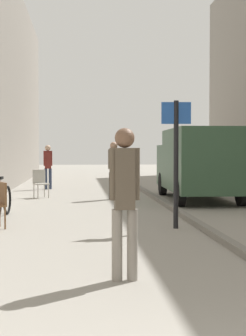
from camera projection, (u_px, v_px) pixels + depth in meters
ground_plane at (111, 206)px, 14.04m from camera, size 80.00×80.00×0.00m
kerb_strip at (166, 204)px, 14.18m from camera, size 0.16×40.00×0.12m
pedestrian_main_foreground at (114, 166)px, 16.00m from camera, size 0.37×0.24×1.86m
pedestrian_mid_block at (125, 193)px, 6.02m from camera, size 0.37×0.24×1.87m
pedestrian_far_crossing at (48, 164)px, 20.13m from camera, size 0.35×0.24×1.80m
delivery_van at (198, 162)px, 15.77m from camera, size 2.13×5.24×2.25m
street_sign_post at (176, 153)px, 10.04m from camera, size 0.60×0.10×2.60m
bicycle_leaning at (2, 201)px, 11.70m from camera, size 0.19×1.77×0.98m
cafe_chair_near_window at (40, 181)px, 16.56m from camera, size 0.59×0.59×0.94m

